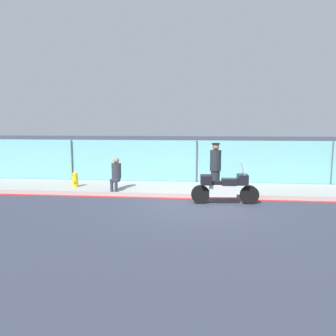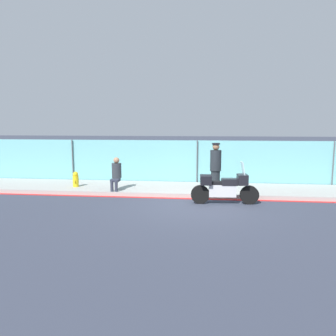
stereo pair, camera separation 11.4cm
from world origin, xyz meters
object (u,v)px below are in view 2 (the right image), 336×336
officer_standing (216,167)px  fire_hydrant (76,179)px  person_seated_on_curb (116,172)px  motorcycle (224,187)px

officer_standing → fire_hydrant: bearing=178.1°
fire_hydrant → officer_standing: bearing=-1.9°
person_seated_on_curb → fire_hydrant: (-1.78, 0.41, -0.38)m
fire_hydrant → person_seated_on_curb: bearing=-13.1°
officer_standing → person_seated_on_curb: officer_standing is taller
officer_standing → person_seated_on_curb: 3.75m
person_seated_on_curb → officer_standing: bearing=3.5°
person_seated_on_curb → motorcycle: bearing=-16.1°
motorcycle → officer_standing: size_ratio=1.25×
officer_standing → person_seated_on_curb: bearing=-176.5°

